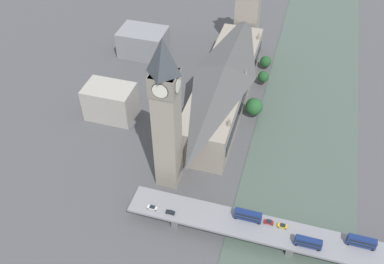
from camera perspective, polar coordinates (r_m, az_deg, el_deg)
name	(u,v)px	position (r m, az deg, el deg)	size (l,w,h in m)	color
ground_plane	(246,117)	(240.10, 7.28, 1.95)	(600.00, 600.00, 0.00)	#4C4C4F
river_water	(306,128)	(239.35, 15.02, 0.49)	(53.88, 360.00, 0.30)	#47564C
parliament_hall	(224,85)	(239.85, 4.30, 6.25)	(25.24, 107.43, 26.83)	gray
clock_tower	(166,113)	(177.48, -3.47, 2.48)	(11.38, 11.38, 76.83)	gray
victoria_tower	(248,10)	(287.57, 7.48, 15.85)	(14.61, 14.61, 57.93)	gray
road_bridge	(292,237)	(184.84, 13.21, -13.49)	(139.77, 13.95, 6.44)	slate
double_decker_bus_lead	(308,242)	(180.32, 15.26, -14.01)	(10.66, 2.60, 4.69)	navy
double_decker_bus_mid	(248,215)	(182.94, 7.48, -10.96)	(11.64, 2.65, 5.06)	navy
double_decker_bus_rear	(362,242)	(186.81, 21.69, -13.43)	(11.17, 2.59, 5.00)	navy
car_northbound_mid	(282,226)	(184.82, 11.97, -12.14)	(4.04, 1.87, 1.36)	gold
car_northbound_tail	(152,208)	(187.26, -5.32, -9.99)	(4.43, 1.80, 1.37)	silver
car_southbound_lead	(269,222)	(184.85, 10.22, -11.73)	(3.93, 1.87, 1.44)	maroon
car_southbound_mid	(170,212)	(185.25, -2.89, -10.64)	(3.92, 1.76, 1.31)	black
city_block_west	(143,42)	(288.07, -6.50, 11.82)	(29.95, 21.40, 17.26)	gray
city_block_center	(110,102)	(237.79, -10.83, 3.98)	(26.25, 17.51, 19.04)	#A39E93
tree_embankment_near	(254,107)	(236.71, 8.29, 3.38)	(9.54, 9.54, 11.86)	brown
tree_embankment_mid	(263,77)	(261.69, 9.50, 7.29)	(6.70, 6.70, 9.51)	brown
tree_embankment_far	(266,62)	(277.02, 9.79, 9.24)	(7.04, 7.04, 8.78)	brown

